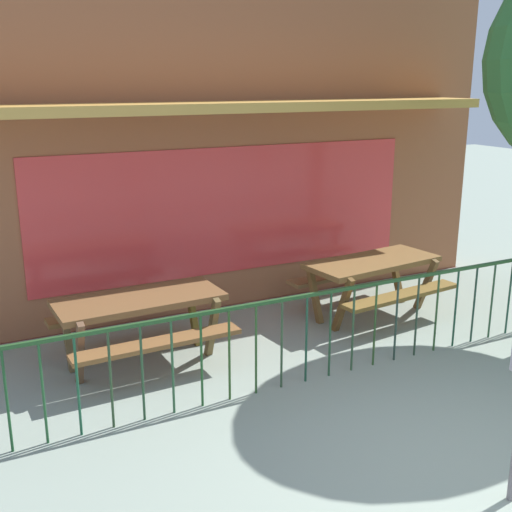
# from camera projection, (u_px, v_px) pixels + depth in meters

# --- Properties ---
(ground) EXTENTS (40.00, 40.00, 0.00)m
(ground) POSITION_uv_depth(u_px,v_px,m) (480.00, 486.00, 4.95)
(ground) COLOR gray
(pub_storefront) EXTENTS (8.29, 1.32, 5.14)m
(pub_storefront) POSITION_uv_depth(u_px,v_px,m) (223.00, 118.00, 8.44)
(pub_storefront) COLOR brown
(pub_storefront) RESTS_ON ground
(patio_fence_front) EXTENTS (6.99, 0.04, 0.97)m
(patio_fence_front) POSITION_uv_depth(u_px,v_px,m) (331.00, 317.00, 6.62)
(patio_fence_front) COLOR #224A23
(patio_fence_front) RESTS_ON ground
(picnic_table_left) EXTENTS (1.85, 1.42, 0.79)m
(picnic_table_left) POSITION_uv_depth(u_px,v_px,m) (140.00, 311.00, 6.95)
(picnic_table_left) COLOR brown
(picnic_table_left) RESTS_ON ground
(picnic_table_right) EXTENTS (1.94, 1.56, 0.79)m
(picnic_table_right) POSITION_uv_depth(u_px,v_px,m) (372.00, 272.00, 8.37)
(picnic_table_right) COLOR brown
(picnic_table_right) RESTS_ON ground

